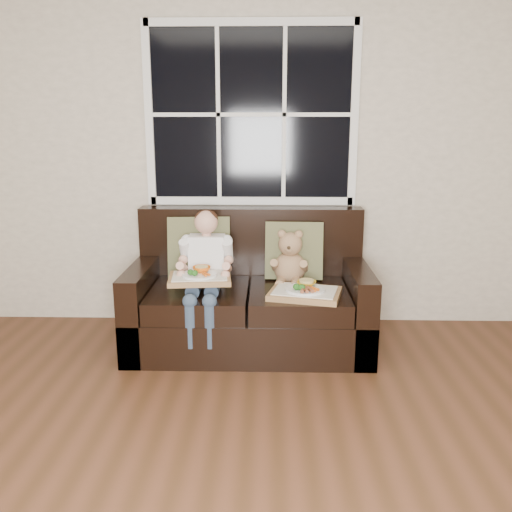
{
  "coord_description": "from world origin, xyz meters",
  "views": [
    {
      "loc": [
        0.19,
        -1.76,
        1.58
      ],
      "look_at": [
        0.1,
        1.85,
        0.7
      ],
      "focal_mm": 38.0,
      "sensor_mm": 36.0,
      "label": 1
    }
  ],
  "objects_px": {
    "teddy_bear": "(290,261)",
    "loveseat": "(250,302)",
    "tray_left": "(200,277)",
    "child": "(205,262)",
    "tray_right": "(305,292)"
  },
  "relations": [
    {
      "from": "loveseat",
      "to": "teddy_bear",
      "type": "height_order",
      "value": "loveseat"
    },
    {
      "from": "loveseat",
      "to": "tray_left",
      "type": "relative_size",
      "value": 3.82
    },
    {
      "from": "tray_left",
      "to": "child",
      "type": "bearing_deg",
      "value": 75.48
    },
    {
      "from": "loveseat",
      "to": "tray_left",
      "type": "xyz_separation_m",
      "value": [
        -0.33,
        -0.27,
        0.27
      ]
    },
    {
      "from": "teddy_bear",
      "to": "tray_left",
      "type": "height_order",
      "value": "teddy_bear"
    },
    {
      "from": "loveseat",
      "to": "child",
      "type": "relative_size",
      "value": 2.04
    },
    {
      "from": "tray_left",
      "to": "tray_right",
      "type": "xyz_separation_m",
      "value": [
        0.71,
        -0.03,
        -0.09
      ]
    },
    {
      "from": "loveseat",
      "to": "teddy_bear",
      "type": "bearing_deg",
      "value": 7.17
    },
    {
      "from": "teddy_bear",
      "to": "loveseat",
      "type": "bearing_deg",
      "value": -165.8
    },
    {
      "from": "child",
      "to": "teddy_bear",
      "type": "distance_m",
      "value": 0.62
    },
    {
      "from": "teddy_bear",
      "to": "tray_right",
      "type": "height_order",
      "value": "teddy_bear"
    },
    {
      "from": "teddy_bear",
      "to": "tray_right",
      "type": "distance_m",
      "value": 0.37
    },
    {
      "from": "loveseat",
      "to": "child",
      "type": "height_order",
      "value": "child"
    },
    {
      "from": "teddy_bear",
      "to": "tray_left",
      "type": "relative_size",
      "value": 0.91
    },
    {
      "from": "loveseat",
      "to": "tray_right",
      "type": "xyz_separation_m",
      "value": [
        0.38,
        -0.29,
        0.17
      ]
    }
  ]
}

